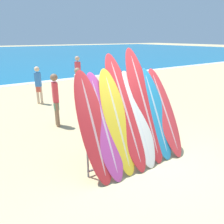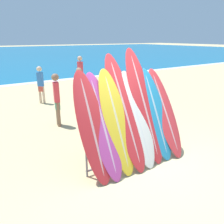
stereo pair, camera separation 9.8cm
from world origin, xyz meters
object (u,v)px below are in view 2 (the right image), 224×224
object	(u,v)px
surfboard_slot_4	(137,119)
surfboard_slot_6	(156,114)
surfboard_slot_5	(144,105)
surfboard_slot_7	(165,112)
person_far_right	(57,98)
surfboard_slot_3	(125,111)
surfboard_slot_2	(116,121)
person_far_left	(80,72)
surfboard_rack	(132,141)
surfboard_slot_0	(92,127)
person_near_water	(41,83)
surfboard_slot_1	(103,126)
person_mid_beach	(80,87)

from	to	relation	value
surfboard_slot_4	surfboard_slot_6	world-z (taller)	surfboard_slot_6
surfboard_slot_4	surfboard_slot_5	size ratio (longest dim) A/B	0.80
surfboard_slot_7	person_far_right	distance (m)	3.30
surfboard_slot_3	surfboard_slot_6	xyz separation A→B (m)	(0.81, -0.10, -0.18)
surfboard_slot_2	surfboard_slot_6	size ratio (longest dim) A/B	1.04
surfboard_slot_3	surfboard_slot_6	distance (m)	0.84
person_far_left	surfboard_slot_4	bearing A→B (deg)	146.05
person_far_left	person_far_right	bearing A→B (deg)	127.31
surfboard_rack	person_far_left	world-z (taller)	person_far_left
surfboard_rack	person_far_left	bearing A→B (deg)	73.71
surfboard_slot_2	surfboard_slot_7	bearing A→B (deg)	-0.45
surfboard_slot_4	surfboard_slot_0	bearing A→B (deg)	178.68
surfboard_slot_4	person_far_right	xyz separation A→B (m)	(-0.77, 2.88, -0.08)
surfboard_slot_5	person_far_right	distance (m)	2.97
surfboard_slot_6	person_far_left	xyz separation A→B (m)	(1.30, 6.76, -0.02)
surfboard_slot_2	surfboard_slot_5	distance (m)	0.84
surfboard_rack	person_far_left	distance (m)	7.07
surfboard_slot_5	person_near_water	size ratio (longest dim) A/B	1.58
surfboard_rack	surfboard_slot_6	bearing A→B (deg)	1.56
surfboard_slot_0	surfboard_slot_5	size ratio (longest dim) A/B	0.85
surfboard_slot_0	person_far_left	size ratio (longest dim) A/B	1.16
surfboard_slot_1	person_mid_beach	world-z (taller)	surfboard_slot_1
surfboard_slot_6	person_far_right	distance (m)	3.17
surfboard_slot_3	person_far_left	bearing A→B (deg)	72.43
surfboard_slot_6	person_far_right	bearing A→B (deg)	114.63
surfboard_rack	surfboard_slot_1	bearing A→B (deg)	177.42
surfboard_slot_6	surfboard_slot_7	xyz separation A→B (m)	(0.29, -0.00, -0.01)
surfboard_rack	person_mid_beach	xyz separation A→B (m)	(0.61, 3.93, 0.39)
surfboard_slot_3	surfboard_slot_6	size ratio (longest dim) A/B	1.18
surfboard_slot_1	person_near_water	distance (m)	5.62
person_mid_beach	person_far_left	world-z (taller)	person_far_left
surfboard_slot_7	person_far_right	xyz separation A→B (m)	(-1.61, 2.88, -0.08)
surfboard_slot_3	person_mid_beach	xyz separation A→B (m)	(0.74, 3.82, -0.29)
surfboard_slot_7	person_far_left	distance (m)	6.83
surfboard_slot_1	surfboard_slot_5	xyz separation A→B (m)	(1.12, 0.10, 0.22)
surfboard_slot_2	surfboard_slot_5	xyz separation A→B (m)	(0.81, 0.11, 0.19)
surfboard_slot_1	person_near_water	world-z (taller)	surfboard_slot_1
surfboard_slot_1	person_far_left	bearing A→B (deg)	68.27
person_mid_beach	surfboard_slot_2	bearing A→B (deg)	-70.47
surfboard_rack	person_far_right	xyz separation A→B (m)	(-0.64, 2.90, 0.40)
surfboard_slot_0	surfboard_slot_6	bearing A→B (deg)	-0.81
surfboard_slot_3	person_far_left	size ratio (longest dim) A/B	1.32
surfboard_slot_4	person_near_water	world-z (taller)	surfboard_slot_4
surfboard_slot_1	person_far_right	world-z (taller)	surfboard_slot_1
surfboard_slot_1	surfboard_slot_4	bearing A→B (deg)	-1.01
person_mid_beach	surfboard_slot_3	bearing A→B (deg)	-66.89
person_far_left	surfboard_rack	bearing A→B (deg)	145.01
surfboard_slot_6	person_near_water	size ratio (longest dim) A/B	1.28
surfboard_slot_2	surfboard_slot_4	xyz separation A→B (m)	(0.54, -0.01, -0.05)
surfboard_slot_7	person_far_right	world-z (taller)	surfboard_slot_7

